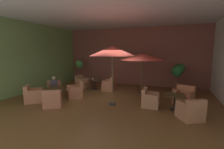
{
  "coord_description": "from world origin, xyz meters",
  "views": [
    {
      "loc": [
        2.89,
        -6.91,
        2.42
      ],
      "look_at": [
        0.0,
        0.45,
        1.29
      ],
      "focal_mm": 25.36,
      "sensor_mm": 36.0,
      "label": 1
    }
  ],
  "objects_px": {
    "potted_tree_mid_right": "(177,77)",
    "potted_tree_left_corner": "(179,73)",
    "patio_umbrella_tall_red": "(142,57)",
    "armchair_front_right_north": "(191,111)",
    "cafe_table_front_right": "(175,97)",
    "armchair_front_right_south": "(150,100)",
    "armchair_mid_center_east": "(34,96)",
    "armchair_front_right_east": "(184,97)",
    "armchair_mid_center_west": "(75,92)",
    "armchair_front_left_north": "(82,83)",
    "cafe_table_mid_center": "(55,90)",
    "patron_blue_shirt": "(54,83)",
    "armchair_mid_center_south": "(52,100)",
    "cafe_table_front_left": "(95,81)",
    "iced_drink_cup": "(93,79)",
    "armchair_mid_center_north": "(54,90)",
    "potted_tree_mid_left": "(80,67)",
    "armchair_front_left_east": "(109,85)",
    "patio_umbrella_center_beige": "(112,51)"
  },
  "relations": [
    {
      "from": "patio_umbrella_tall_red",
      "to": "potted_tree_mid_left",
      "type": "relative_size",
      "value": 1.49
    },
    {
      "from": "armchair_mid_center_north",
      "to": "iced_drink_cup",
      "type": "bearing_deg",
      "value": 55.41
    },
    {
      "from": "armchair_front_right_north",
      "to": "armchair_mid_center_west",
      "type": "distance_m",
      "value": 5.53
    },
    {
      "from": "patio_umbrella_tall_red",
      "to": "potted_tree_mid_right",
      "type": "distance_m",
      "value": 2.2
    },
    {
      "from": "cafe_table_front_left",
      "to": "armchair_mid_center_east",
      "type": "bearing_deg",
      "value": -114.16
    },
    {
      "from": "cafe_table_front_left",
      "to": "armchair_front_right_south",
      "type": "xyz_separation_m",
      "value": [
        3.81,
        -2.07,
        -0.23
      ]
    },
    {
      "from": "patio_umbrella_tall_red",
      "to": "patio_umbrella_center_beige",
      "type": "relative_size",
      "value": 0.98
    },
    {
      "from": "cafe_table_front_left",
      "to": "potted_tree_mid_left",
      "type": "height_order",
      "value": "potted_tree_mid_left"
    },
    {
      "from": "armchair_mid_center_west",
      "to": "armchair_front_left_north",
      "type": "bearing_deg",
      "value": 112.74
    },
    {
      "from": "patio_umbrella_tall_red",
      "to": "iced_drink_cup",
      "type": "relative_size",
      "value": 23.94
    },
    {
      "from": "potted_tree_mid_right",
      "to": "iced_drink_cup",
      "type": "distance_m",
      "value": 5.03
    },
    {
      "from": "armchair_mid_center_south",
      "to": "potted_tree_mid_right",
      "type": "xyz_separation_m",
      "value": [
        5.12,
        4.01,
        0.74
      ]
    },
    {
      "from": "cafe_table_front_left",
      "to": "armchair_mid_center_west",
      "type": "height_order",
      "value": "armchair_mid_center_west"
    },
    {
      "from": "potted_tree_left_corner",
      "to": "potted_tree_mid_left",
      "type": "relative_size",
      "value": 0.96
    },
    {
      "from": "potted_tree_left_corner",
      "to": "patron_blue_shirt",
      "type": "distance_m",
      "value": 7.62
    },
    {
      "from": "potted_tree_mid_left",
      "to": "armchair_front_left_east",
      "type": "bearing_deg",
      "value": -25.94
    },
    {
      "from": "potted_tree_mid_right",
      "to": "armchair_front_right_east",
      "type": "bearing_deg",
      "value": -78.14
    },
    {
      "from": "armchair_mid_center_north",
      "to": "patio_umbrella_center_beige",
      "type": "bearing_deg",
      "value": -5.22
    },
    {
      "from": "armchair_mid_center_east",
      "to": "armchair_mid_center_south",
      "type": "distance_m",
      "value": 1.36
    },
    {
      "from": "patron_blue_shirt",
      "to": "potted_tree_mid_right",
      "type": "bearing_deg",
      "value": 21.55
    },
    {
      "from": "armchair_mid_center_east",
      "to": "patio_umbrella_center_beige",
      "type": "xyz_separation_m",
      "value": [
        3.72,
        1.0,
        2.13
      ]
    },
    {
      "from": "armchair_front_left_north",
      "to": "cafe_table_mid_center",
      "type": "distance_m",
      "value": 2.95
    },
    {
      "from": "cafe_table_front_left",
      "to": "armchair_front_right_east",
      "type": "bearing_deg",
      "value": -12.21
    },
    {
      "from": "cafe_table_front_left",
      "to": "patio_umbrella_tall_red",
      "type": "height_order",
      "value": "patio_umbrella_tall_red"
    },
    {
      "from": "armchair_mid_center_north",
      "to": "armchair_mid_center_west",
      "type": "distance_m",
      "value": 1.36
    },
    {
      "from": "potted_tree_mid_right",
      "to": "potted_tree_left_corner",
      "type": "bearing_deg",
      "value": 83.89
    },
    {
      "from": "armchair_front_right_south",
      "to": "armchair_mid_center_east",
      "type": "relative_size",
      "value": 0.75
    },
    {
      "from": "armchair_front_left_north",
      "to": "potted_tree_mid_left",
      "type": "height_order",
      "value": "potted_tree_mid_left"
    },
    {
      "from": "cafe_table_front_left",
      "to": "iced_drink_cup",
      "type": "xyz_separation_m",
      "value": [
        -0.08,
        -0.13,
        0.17
      ]
    },
    {
      "from": "cafe_table_front_left",
      "to": "armchair_mid_center_north",
      "type": "height_order",
      "value": "armchair_mid_center_north"
    },
    {
      "from": "cafe_table_front_right",
      "to": "patio_umbrella_tall_red",
      "type": "relative_size",
      "value": 0.3
    },
    {
      "from": "armchair_mid_center_north",
      "to": "patio_umbrella_tall_red",
      "type": "relative_size",
      "value": 0.39
    },
    {
      "from": "patio_umbrella_tall_red",
      "to": "patron_blue_shirt",
      "type": "distance_m",
      "value": 5.19
    },
    {
      "from": "armchair_front_right_north",
      "to": "armchair_front_right_south",
      "type": "height_order",
      "value": "same"
    },
    {
      "from": "patio_umbrella_tall_red",
      "to": "potted_tree_mid_right",
      "type": "bearing_deg",
      "value": 7.33
    },
    {
      "from": "potted_tree_mid_left",
      "to": "armchair_front_right_east",
      "type": "bearing_deg",
      "value": -20.03
    },
    {
      "from": "armchair_mid_center_south",
      "to": "patio_umbrella_tall_red",
      "type": "xyz_separation_m",
      "value": [
        3.23,
        3.77,
        1.82
      ]
    },
    {
      "from": "armchair_front_right_north",
      "to": "patio_umbrella_tall_red",
      "type": "height_order",
      "value": "patio_umbrella_tall_red"
    },
    {
      "from": "potted_tree_left_corner",
      "to": "cafe_table_mid_center",
      "type": "bearing_deg",
      "value": -141.43
    },
    {
      "from": "patio_umbrella_tall_red",
      "to": "armchair_front_right_north",
      "type": "bearing_deg",
      "value": -52.14
    },
    {
      "from": "armchair_front_right_south",
      "to": "armchair_mid_center_south",
      "type": "bearing_deg",
      "value": -158.41
    },
    {
      "from": "armchair_mid_center_east",
      "to": "cafe_table_front_left",
      "type": "bearing_deg",
      "value": 65.84
    },
    {
      "from": "armchair_mid_center_south",
      "to": "potted_tree_mid_left",
      "type": "height_order",
      "value": "potted_tree_mid_left"
    },
    {
      "from": "cafe_table_mid_center",
      "to": "armchair_mid_center_west",
      "type": "relative_size",
      "value": 0.77
    },
    {
      "from": "armchair_front_right_east",
      "to": "armchair_mid_center_south",
      "type": "height_order",
      "value": "armchair_front_right_east"
    },
    {
      "from": "armchair_mid_center_south",
      "to": "patio_umbrella_tall_red",
      "type": "distance_m",
      "value": 5.29
    },
    {
      "from": "armchair_front_right_north",
      "to": "cafe_table_front_right",
      "type": "bearing_deg",
      "value": 122.57
    },
    {
      "from": "cafe_table_front_right",
      "to": "potted_tree_mid_left",
      "type": "height_order",
      "value": "potted_tree_mid_left"
    },
    {
      "from": "cafe_table_mid_center",
      "to": "armchair_mid_center_east",
      "type": "xyz_separation_m",
      "value": [
        -0.79,
        -0.61,
        -0.22
      ]
    },
    {
      "from": "cafe_table_front_right",
      "to": "armchair_mid_center_south",
      "type": "bearing_deg",
      "value": -162.44
    }
  ]
}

